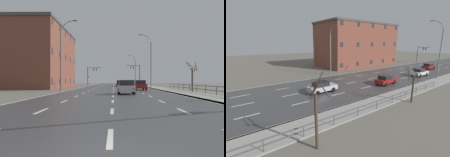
% 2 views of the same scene
% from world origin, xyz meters
% --- Properties ---
extents(ground_plane, '(160.00, 160.00, 0.12)m').
position_xyz_m(ground_plane, '(0.00, 48.00, -0.06)').
color(ground_plane, '#666056').
extents(road_asphalt_strip, '(14.00, 120.00, 0.03)m').
position_xyz_m(road_asphalt_strip, '(0.00, 59.99, 0.01)').
color(road_asphalt_strip, '#3D3D3F').
rests_on(road_asphalt_strip, ground).
extents(guardrail, '(0.07, 29.86, 1.00)m').
position_xyz_m(guardrail, '(9.85, 22.48, 0.71)').
color(guardrail, '#515459').
rests_on(guardrail, ground).
extents(street_lamp_midground, '(2.56, 0.24, 10.95)m').
position_xyz_m(street_lamp_midground, '(7.44, 44.15, 5.35)').
color(street_lamp_midground, slate).
rests_on(street_lamp_midground, ground).
extents(street_lamp_left_bank, '(2.45, 0.24, 10.25)m').
position_xyz_m(street_lamp_left_bank, '(-7.44, 29.83, 5.02)').
color(street_lamp_left_bank, slate).
rests_on(street_lamp_left_bank, ground).
extents(traffic_signal_left, '(4.14, 0.36, 5.58)m').
position_xyz_m(traffic_signal_left, '(-6.89, 67.14, 3.81)').
color(traffic_signal_left, '#38383A').
rests_on(traffic_signal_left, ground).
extents(car_near_right, '(2.01, 4.19, 1.57)m').
position_xyz_m(car_near_right, '(4.09, 33.12, 0.80)').
color(car_near_right, maroon).
rests_on(car_near_right, ground).
extents(car_far_left, '(1.97, 4.17, 1.57)m').
position_xyz_m(car_far_left, '(4.19, 44.44, 0.80)').
color(car_far_left, silver).
rests_on(car_far_left, ground).
extents(car_distant, '(1.92, 4.14, 1.57)m').
position_xyz_m(car_distant, '(1.54, 54.67, 0.80)').
color(car_distant, maroon).
rests_on(car_distant, ground).
extents(car_mid_centre, '(1.85, 4.10, 1.57)m').
position_xyz_m(car_mid_centre, '(1.43, 22.29, 0.80)').
color(car_mid_centre, '#B7B7BC').
rests_on(car_mid_centre, ground).
extents(brick_building, '(12.38, 24.40, 12.47)m').
position_xyz_m(brick_building, '(-16.18, 45.51, 6.25)').
color(brick_building, brown).
rests_on(brick_building, ground).
extents(bare_tree_near, '(1.51, 1.46, 5.15)m').
position_xyz_m(bare_tree_near, '(11.44, 15.96, 2.33)').
color(bare_tree_near, '#423328').
rests_on(bare_tree_near, ground).
extents(bare_tree_mid, '(1.63, 1.28, 4.07)m').
position_xyz_m(bare_tree_mid, '(10.93, 28.68, 1.93)').
color(bare_tree_mid, '#423328').
rests_on(bare_tree_mid, ground).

